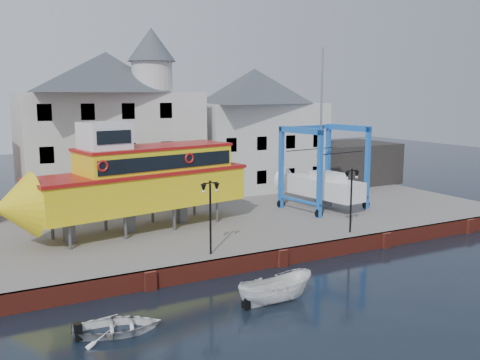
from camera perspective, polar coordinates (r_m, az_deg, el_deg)
name	(u,v)px	position (r m, az deg, el deg)	size (l,w,h in m)	color
ground	(282,266)	(31.51, 4.50, -9.15)	(140.00, 140.00, 0.00)	black
hardstanding	(203,219)	(40.70, -3.93, -4.18)	(44.00, 22.00, 1.00)	slate
quay_wall	(281,257)	(31.44, 4.41, -8.24)	(44.00, 0.47, 1.00)	maroon
building_white_main	(110,125)	(45.02, -13.65, 5.69)	(14.00, 8.30, 14.00)	silver
building_white_right	(254,129)	(50.93, 1.52, 5.48)	(12.00, 8.00, 11.20)	silver
shed_dark	(349,162)	(55.36, 11.57, 1.86)	(8.00, 7.00, 4.00)	black
lamp_post_left	(210,199)	(29.58, -3.19, -1.99)	(1.12, 0.32, 4.20)	black
lamp_post_right	(352,184)	(34.94, 11.81, -0.44)	(1.12, 0.32, 4.20)	black
tour_boat	(129,181)	(35.03, -11.78, -0.06)	(16.93, 6.94, 7.18)	#59595E
travel_lift	(317,181)	(42.74, 8.21, -0.09)	(6.35, 8.40, 12.38)	#176BB7
motorboat_a	(275,303)	(26.31, 3.78, -12.95)	(1.50, 3.98, 1.54)	white
motorboat_d	(117,332)	(23.88, -12.94, -15.57)	(2.63, 3.68, 0.76)	white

